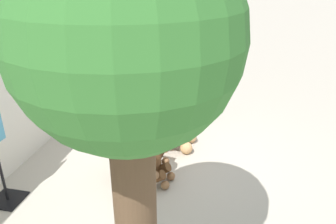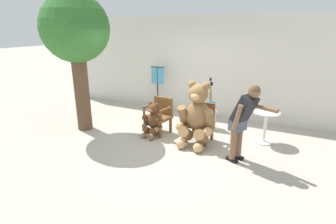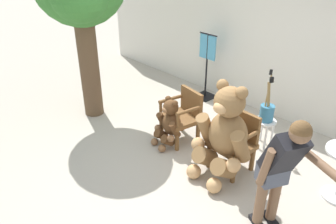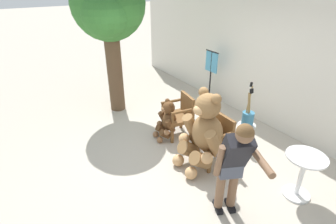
{
  "view_description": "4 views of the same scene",
  "coord_description": "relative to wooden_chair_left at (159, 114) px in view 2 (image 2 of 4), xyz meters",
  "views": [
    {
      "loc": [
        -4.36,
        -0.88,
        2.89
      ],
      "look_at": [
        -0.1,
        0.05,
        0.92
      ],
      "focal_mm": 35.0,
      "sensor_mm": 36.0,
      "label": 1
    },
    {
      "loc": [
        2.29,
        -4.86,
        2.48
      ],
      "look_at": [
        -0.07,
        0.0,
        0.72
      ],
      "focal_mm": 28.0,
      "sensor_mm": 36.0,
      "label": 2
    },
    {
      "loc": [
        2.78,
        -2.92,
        3.0
      ],
      "look_at": [
        -0.34,
        -0.06,
        0.76
      ],
      "focal_mm": 35.0,
      "sensor_mm": 36.0,
      "label": 3
    },
    {
      "loc": [
        3.3,
        -2.3,
        2.95
      ],
      "look_at": [
        -0.2,
        -0.05,
        0.79
      ],
      "focal_mm": 28.0,
      "sensor_mm": 36.0,
      "label": 4
    }
  ],
  "objects": [
    {
      "name": "person_visitor",
      "position": [
        2.08,
        -0.65,
        0.45
      ],
      "size": [
        0.85,
        0.48,
        1.54
      ],
      "color": "black",
      "rests_on": "ground"
    },
    {
      "name": "brush_bucket",
      "position": [
        1.02,
        0.83,
        0.17
      ],
      "size": [
        0.22,
        0.22,
        0.85
      ],
      "color": "teal",
      "rests_on": "white_stool"
    },
    {
      "name": "clothing_display_stand",
      "position": [
        -0.86,
        1.53,
        0.26
      ],
      "size": [
        0.44,
        0.4,
        1.36
      ],
      "color": "black",
      "rests_on": "ground"
    },
    {
      "name": "teddy_bear_large",
      "position": [
        1.05,
        -0.26,
        0.22
      ],
      "size": [
        0.84,
        0.8,
        1.4
      ],
      "color": "olive",
      "rests_on": "ground"
    },
    {
      "name": "back_wall",
      "position": [
        0.52,
        1.96,
        0.94
      ],
      "size": [
        10.0,
        0.16,
        2.8
      ],
      "primitive_type": "cube",
      "color": "silver",
      "rests_on": "ground"
    },
    {
      "name": "teddy_bear_small",
      "position": [
        -0.02,
        -0.29,
        -0.06
      ],
      "size": [
        0.51,
        0.51,
        0.83
      ],
      "color": "brown",
      "rests_on": "ground"
    },
    {
      "name": "round_side_table",
      "position": [
        2.38,
        0.49,
        -0.01
      ],
      "size": [
        0.56,
        0.56,
        0.72
      ],
      "color": "white",
      "rests_on": "ground"
    },
    {
      "name": "wooden_chair_left",
      "position": [
        0.0,
        0.0,
        0.0
      ],
      "size": [
        0.64,
        0.6,
        0.86
      ],
      "color": "brown",
      "rests_on": "ground"
    },
    {
      "name": "ground_plane",
      "position": [
        0.52,
        -0.44,
        -0.46
      ],
      "size": [
        60.0,
        60.0,
        0.0
      ],
      "primitive_type": "plane",
      "color": "#B2A899"
    },
    {
      "name": "white_stool",
      "position": [
        1.02,
        0.83,
        -0.11
      ],
      "size": [
        0.34,
        0.34,
        0.46
      ],
      "color": "white",
      "rests_on": "ground"
    },
    {
      "name": "wooden_chair_right",
      "position": [
        1.05,
        0.0,
        0.0
      ],
      "size": [
        0.58,
        0.54,
        0.86
      ],
      "color": "brown",
      "rests_on": "ground"
    },
    {
      "name": "patio_tree",
      "position": [
        -1.75,
        -0.65,
        1.89
      ],
      "size": [
        1.65,
        1.57,
        3.24
      ],
      "color": "brown",
      "rests_on": "ground"
    }
  ]
}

